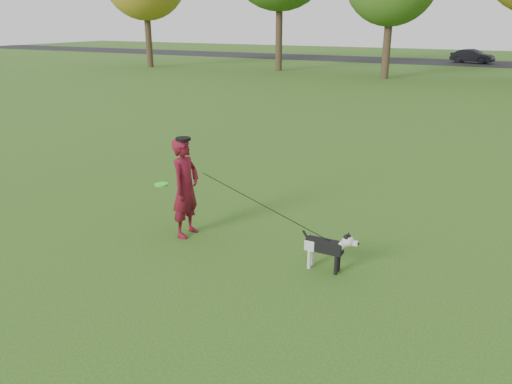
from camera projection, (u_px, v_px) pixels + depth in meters
The scene contains 6 objects.
ground at pixel (261, 248), 8.23m from camera, with size 120.00×120.00×0.00m, color #285116.
road at pixel (472, 63), 41.89m from camera, with size 120.00×7.00×0.02m, color black.
man at pixel (186, 188), 8.46m from camera, with size 0.63×0.41×1.72m, color #510B1A.
dog at pixel (329, 246), 7.35m from camera, with size 0.88×0.18×0.67m.
car_mid at pixel (472, 56), 41.73m from camera, with size 1.19×3.41×1.12m, color black.
man_held_items at pixel (264, 206), 7.72m from camera, with size 3.30×0.35×1.28m.
Camera 1 is at (3.31, -6.69, 3.58)m, focal length 35.00 mm.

